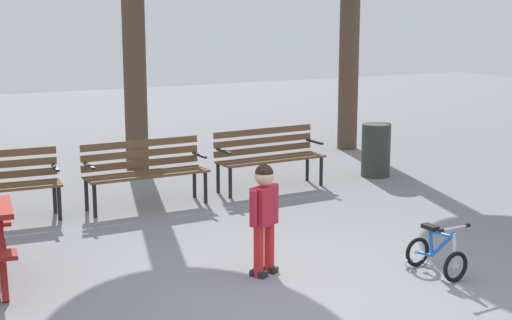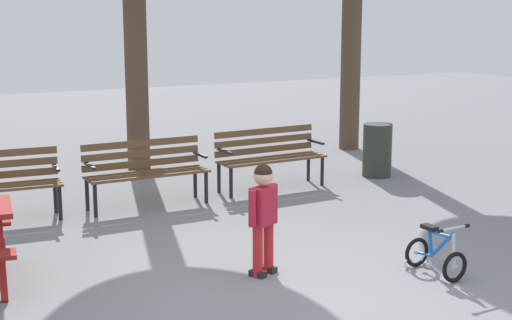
% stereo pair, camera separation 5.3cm
% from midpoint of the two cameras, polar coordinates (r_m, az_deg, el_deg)
% --- Properties ---
extents(ground, '(36.00, 36.00, 0.00)m').
position_cam_midpoint_polar(ground, '(6.96, 2.35, -10.27)').
color(ground, gray).
extents(park_bench_left, '(1.61, 0.50, 0.85)m').
position_cam_midpoint_polar(park_bench_left, '(10.05, -8.44, -0.56)').
color(park_bench_left, brown).
rests_on(park_bench_left, ground).
extents(park_bench_right, '(1.62, 0.54, 0.85)m').
position_cam_midpoint_polar(park_bench_right, '(10.93, 0.76, 0.52)').
color(park_bench_right, brown).
rests_on(park_bench_right, ground).
extents(child_standing, '(0.38, 0.26, 1.10)m').
position_cam_midpoint_polar(child_standing, '(7.36, 0.40, -3.74)').
color(child_standing, red).
rests_on(child_standing, ground).
extents(kids_bicycle, '(0.39, 0.58, 0.54)m').
position_cam_midpoint_polar(kids_bicycle, '(7.70, 13.02, -6.83)').
color(kids_bicycle, black).
rests_on(kids_bicycle, ground).
extents(trash_bin, '(0.44, 0.44, 0.81)m').
position_cam_midpoint_polar(trash_bin, '(11.86, 8.77, 0.73)').
color(trash_bin, '#2D332D').
rests_on(trash_bin, ground).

